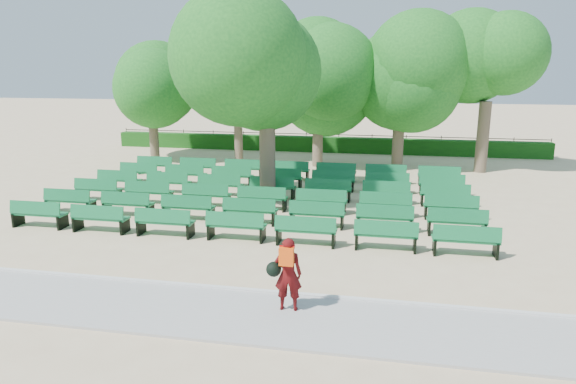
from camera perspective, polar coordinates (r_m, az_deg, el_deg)
name	(u,v)px	position (r m, az deg, el deg)	size (l,w,h in m)	color
ground	(269,215)	(17.82, -2.11, -2.57)	(120.00, 120.00, 0.00)	#CEB388
paving	(189,311)	(11.20, -10.94, -12.83)	(30.00, 2.20, 0.06)	#A6A5A1
curb	(208,287)	(12.16, -8.91, -10.43)	(30.00, 0.12, 0.10)	silver
hedge	(321,144)	(31.23, 3.74, 5.31)	(26.00, 0.70, 0.90)	#174F14
fence	(322,151)	(31.69, 3.82, 4.61)	(26.00, 0.10, 1.02)	black
tree_line	(312,163)	(27.39, 2.65, 3.19)	(21.80, 6.80, 7.04)	#217121
bench_array	(269,201)	(19.32, -2.18, -0.99)	(1.80, 0.68, 1.11)	#136D3A
tree_among	(267,80)	(18.91, -2.38, 12.34)	(4.83, 4.83, 6.75)	brown
person	(287,273)	(10.67, -0.13, -8.99)	(0.75, 0.47, 1.57)	#4B0A0B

